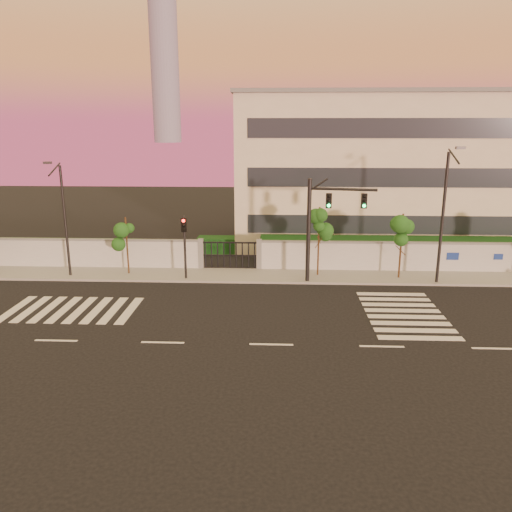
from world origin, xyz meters
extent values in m
plane|color=black|center=(0.00, 0.00, 0.00)|extent=(120.00, 120.00, 0.00)
cube|color=gray|center=(0.00, 10.50, 0.07)|extent=(60.00, 3.00, 0.15)
cube|color=#AEB0B5|center=(-17.50, 12.00, 1.00)|extent=(25.00, 0.30, 2.00)
cube|color=slate|center=(-17.50, 12.00, 2.06)|extent=(25.00, 0.36, 0.12)
cube|color=#AEB0B5|center=(14.50, 12.00, 1.00)|extent=(31.00, 0.30, 2.00)
cube|color=slate|center=(14.50, 12.00, 2.06)|extent=(31.00, 0.36, 0.12)
cube|color=slate|center=(-5.00, 12.00, 1.10)|extent=(0.35, 0.35, 2.20)
cube|color=slate|center=(-1.00, 12.00, 1.10)|extent=(0.35, 0.35, 2.20)
cube|color=#0F3315|center=(9.00, 14.50, 0.90)|extent=(20.00, 2.00, 1.80)
cube|color=#0F3315|center=(-16.00, 14.50, 0.70)|extent=(12.00, 1.80, 1.40)
cube|color=#0F3315|center=(-3.00, 17.00, 0.60)|extent=(6.00, 1.50, 1.20)
cube|color=beige|center=(9.00, 22.00, 6.00)|extent=(24.00, 12.00, 12.00)
cube|color=#262D38|center=(9.00, 15.98, 2.50)|extent=(22.00, 0.08, 1.40)
cube|color=#262D38|center=(9.00, 15.98, 6.00)|extent=(22.00, 0.08, 1.40)
cube|color=#262D38|center=(9.00, 15.98, 9.50)|extent=(22.00, 0.08, 1.40)
cube|color=slate|center=(9.00, 22.00, 12.10)|extent=(24.40, 12.40, 0.30)
cylinder|color=slate|center=(-65.00, 280.00, 55.00)|extent=(16.00, 16.00, 110.00)
cube|color=silver|center=(-14.00, 4.00, 0.01)|extent=(0.50, 4.00, 0.02)
cube|color=silver|center=(-13.10, 4.00, 0.01)|extent=(0.50, 4.00, 0.02)
cube|color=silver|center=(-12.20, 4.00, 0.01)|extent=(0.50, 4.00, 0.02)
cube|color=silver|center=(-11.30, 4.00, 0.01)|extent=(0.50, 4.00, 0.02)
cube|color=silver|center=(-10.40, 4.00, 0.01)|extent=(0.50, 4.00, 0.02)
cube|color=silver|center=(-9.50, 4.00, 0.01)|extent=(0.50, 4.00, 0.02)
cube|color=silver|center=(-8.60, 4.00, 0.01)|extent=(0.50, 4.00, 0.02)
cube|color=silver|center=(-7.70, 4.00, 0.01)|extent=(0.50, 4.00, 0.02)
cube|color=silver|center=(7.00, 1.00, 0.01)|extent=(4.00, 0.50, 0.02)
cube|color=silver|center=(7.00, 1.90, 0.01)|extent=(4.00, 0.50, 0.02)
cube|color=silver|center=(7.00, 2.80, 0.01)|extent=(4.00, 0.50, 0.02)
cube|color=silver|center=(7.00, 3.70, 0.01)|extent=(4.00, 0.50, 0.02)
cube|color=silver|center=(7.00, 4.60, 0.01)|extent=(4.00, 0.50, 0.02)
cube|color=silver|center=(7.00, 5.50, 0.01)|extent=(4.00, 0.50, 0.02)
cube|color=silver|center=(7.00, 6.40, 0.01)|extent=(4.00, 0.50, 0.02)
cube|color=silver|center=(7.00, 7.30, 0.01)|extent=(4.00, 0.50, 0.02)
cube|color=silver|center=(-10.00, 0.00, 0.01)|extent=(2.00, 0.15, 0.01)
cube|color=silver|center=(-5.00, 0.00, 0.01)|extent=(2.00, 0.15, 0.01)
cube|color=silver|center=(0.00, 0.00, 0.01)|extent=(2.00, 0.15, 0.01)
cube|color=silver|center=(5.00, 0.00, 0.01)|extent=(2.00, 0.15, 0.01)
cube|color=silver|center=(10.00, 0.00, 0.01)|extent=(2.00, 0.15, 0.01)
cylinder|color=#382314|center=(-9.64, 10.51, 1.96)|extent=(0.11, 0.11, 3.92)
sphere|color=#144815|center=(-9.64, 10.51, 3.14)|extent=(0.99, 0.99, 0.99)
sphere|color=#144815|center=(-9.33, 10.69, 2.55)|extent=(0.76, 0.76, 0.76)
sphere|color=#144815|center=(-9.91, 10.37, 2.75)|extent=(0.72, 0.72, 0.72)
cylinder|color=#382314|center=(2.92, 10.65, 2.33)|extent=(0.11, 0.11, 4.65)
sphere|color=#144815|center=(2.92, 10.65, 3.72)|extent=(1.03, 1.03, 1.03)
sphere|color=#144815|center=(3.24, 10.84, 3.02)|extent=(0.79, 0.79, 0.79)
sphere|color=#144815|center=(2.63, 10.51, 3.26)|extent=(0.75, 0.75, 0.75)
cylinder|color=#382314|center=(8.12, 10.29, 2.16)|extent=(0.12, 0.12, 4.32)
sphere|color=#144815|center=(8.12, 10.29, 3.46)|extent=(1.10, 1.10, 1.10)
sphere|color=#144815|center=(8.47, 10.49, 2.81)|extent=(0.84, 0.84, 0.84)
sphere|color=#144815|center=(7.82, 10.14, 3.02)|extent=(0.80, 0.80, 0.80)
cylinder|color=black|center=(2.16, 9.32, 3.30)|extent=(0.26, 0.26, 6.59)
cylinder|color=black|center=(4.18, 9.32, 5.95)|extent=(4.01, 0.87, 0.17)
cube|color=black|center=(3.33, 9.27, 5.26)|extent=(0.37, 0.19, 0.96)
sphere|color=#0CF259|center=(3.33, 9.16, 4.97)|extent=(0.21, 0.21, 0.21)
cube|color=black|center=(5.45, 9.27, 5.26)|extent=(0.37, 0.19, 0.96)
sphere|color=#0CF259|center=(5.45, 9.16, 4.97)|extent=(0.21, 0.21, 0.21)
cylinder|color=black|center=(-5.63, 9.55, 2.11)|extent=(0.15, 0.15, 4.21)
cube|color=black|center=(-5.63, 9.50, 3.65)|extent=(0.33, 0.17, 0.84)
sphere|color=red|center=(-5.63, 9.39, 3.91)|extent=(0.19, 0.19, 0.19)
cylinder|color=black|center=(-13.36, 9.90, 3.64)|extent=(0.16, 0.16, 7.28)
cylinder|color=black|center=(-13.36, 9.09, 7.10)|extent=(0.09, 1.74, 0.71)
cube|color=#3F3F44|center=(-13.36, 8.27, 7.56)|extent=(0.46, 0.23, 0.14)
cylinder|color=black|center=(10.28, 9.42, 4.09)|extent=(0.18, 0.18, 8.18)
cylinder|color=black|center=(10.28, 8.50, 7.98)|extent=(0.10, 1.96, 0.80)
cube|color=#3F3F44|center=(10.28, 7.57, 8.49)|extent=(0.51, 0.26, 0.15)
camera|label=1|loc=(0.20, -20.98, 9.68)|focal=35.00mm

